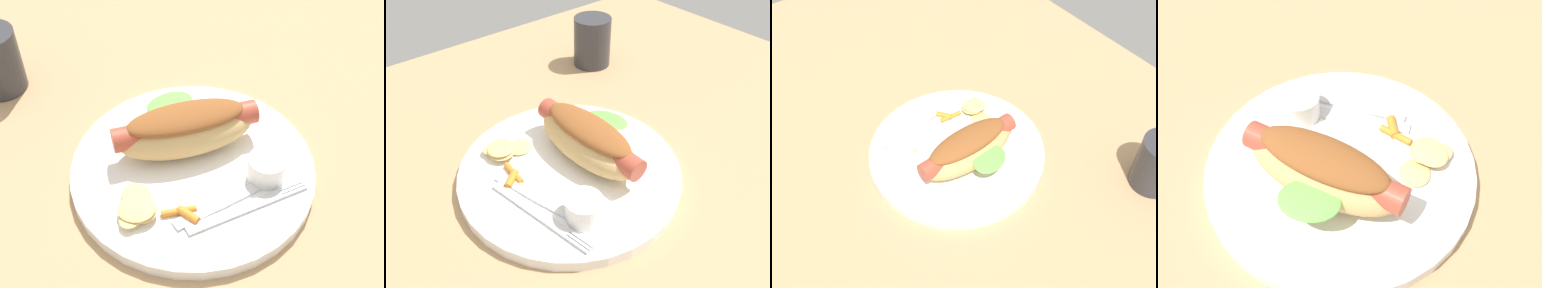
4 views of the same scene
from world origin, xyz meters
The scene contains 8 objects.
ground_plane centered at (0.00, 0.00, -0.90)cm, with size 120.00×90.00×1.80cm, color tan.
plate centered at (2.39, 0.04, 0.80)cm, with size 28.66×28.66×1.60cm, color white.
hot_dog centered at (5.51, 0.14, 4.76)cm, with size 10.78×17.44×5.89cm.
sauce_ramekin centered at (-1.60, -7.54, 3.10)cm, with size 4.27×4.27×2.99cm, color white.
fork centered at (-5.39, -3.82, 1.80)cm, with size 3.85×14.79×0.40cm.
knife centered at (-3.85, -2.25, 1.78)cm, with size 13.47×1.40×0.36cm, color silver.
chips_pile centered at (-2.59, 7.62, 2.41)cm, with size 7.66×5.48×1.73cm.
carrot_garnish centered at (-4.43, 2.89, 2.05)cm, with size 2.73×3.95×0.99cm.
Camera 3 is at (43.40, -28.95, 59.66)cm, focal length 43.91 mm.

